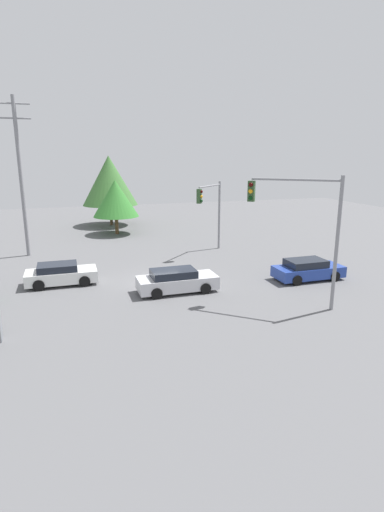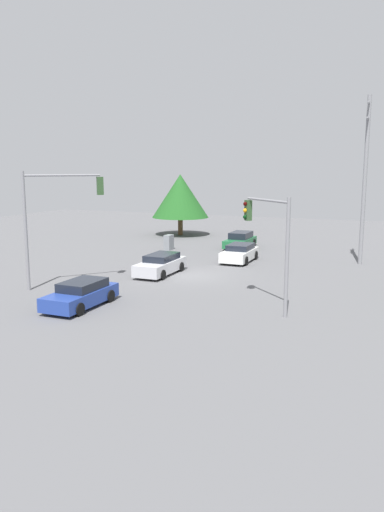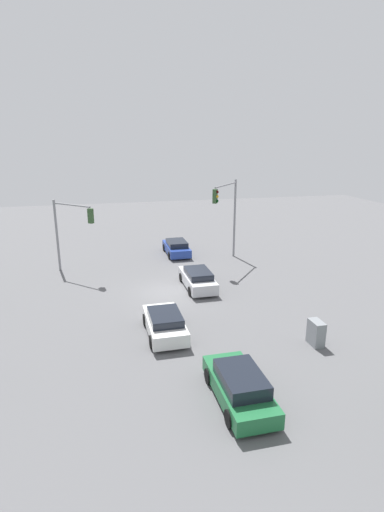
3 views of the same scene
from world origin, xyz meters
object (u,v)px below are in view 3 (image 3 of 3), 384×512
sedan_white (165,323)px  sedan_blue (176,247)px  sedan_silver (198,279)px  traffic_signal_main (71,224)px  traffic_signal_cross (228,207)px  sedan_green (239,386)px  electrical_cabinet (316,333)px

sedan_white → sedan_blue: bearing=76.2°
sedan_silver → traffic_signal_main: bearing=148.4°
traffic_signal_main → traffic_signal_cross: traffic_signal_cross is taller
sedan_blue → traffic_signal_cross: (-3.04, -3.66, 3.96)m
sedan_silver → traffic_signal_main: (5.16, 8.37, 3.18)m
sedan_silver → sedan_white: 7.13m
sedan_green → electrical_cabinet: 6.22m
sedan_white → electrical_cabinet: 7.68m
sedan_silver → traffic_signal_main: size_ratio=0.81×
traffic_signal_cross → traffic_signal_main: bearing=-48.8°
traffic_signal_main → traffic_signal_cross: bearing=46.0°
sedan_blue → traffic_signal_main: bearing=-159.1°
sedan_white → traffic_signal_main: traffic_signal_main is taller
traffic_signal_cross → electrical_cabinet: traffic_signal_cross is taller
sedan_white → traffic_signal_cross: traffic_signal_cross is taller
sedan_blue → sedan_green: sedan_green is taller
traffic_signal_main → sedan_silver: bearing=13.2°
traffic_signal_main → electrical_cabinet: (-14.28, -12.11, -3.19)m
sedan_blue → traffic_signal_main: size_ratio=0.78×
sedan_silver → electrical_cabinet: bearing=-67.7°
sedan_blue → sedan_silver: bearing=-91.6°
sedan_blue → electrical_cabinet: size_ratio=3.40×
sedan_silver → sedan_white: size_ratio=1.10×
traffic_signal_cross → sedan_blue: bearing=-89.7°
sedan_white → electrical_cabinet: sedan_white is taller
sedan_blue → electrical_cabinet: (-17.56, -3.51, 0.01)m
traffic_signal_main → traffic_signal_cross: size_ratio=0.83×
sedan_silver → traffic_signal_cross: size_ratio=0.68×
sedan_blue → sedan_green: (-20.89, 1.75, 0.03)m
traffic_signal_cross → sedan_white: bearing=8.1°
sedan_green → traffic_signal_main: 19.17m
sedan_white → traffic_signal_main: bearing=113.5°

